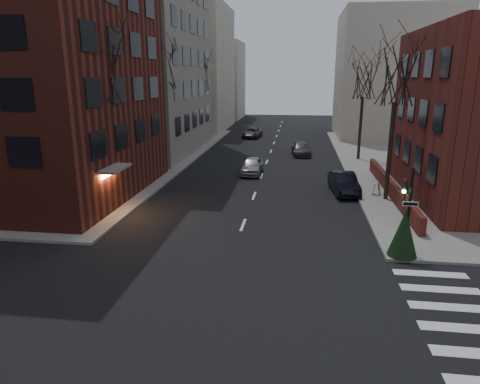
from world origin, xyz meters
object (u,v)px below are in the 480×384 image
Objects in this scene: car_lane_silver at (252,166)px; evergreen_shrub at (404,233)px; parked_sedan at (344,183)px; car_lane_far at (252,133)px; tree_left_c at (199,75)px; tree_right_b at (364,80)px; tree_left_b at (161,65)px; streetlamp_near at (156,126)px; tree_left_a at (97,68)px; tree_right_a at (397,76)px; sandwich_board at (376,189)px; traffic_signal at (407,216)px; car_lane_gray at (301,149)px; streetlamp_far at (208,107)px.

evergreen_shrub is (8.63, -16.23, 0.54)m from car_lane_silver.
car_lane_far is (-9.36, 26.61, -0.10)m from parked_sedan.
tree_left_c is at bearing 117.88° from car_lane_silver.
car_lane_far is at bearing 130.20° from tree_right_b.
tree_left_b reaches higher than tree_right_b.
tree_left_b reaches higher than streetlamp_near.
tree_left_a is 12.01m from tree_left_b.
tree_left_a reaches higher than tree_right_b.
tree_right_a is 7.55m from sandwich_board.
tree_left_a is 1.63× the size of streetlamp_near.
tree_right_a is at bearing -61.58° from car_lane_far.
tree_left_c is 28.16m from sandwich_board.
tree_left_a reaches higher than tree_right_a.
streetlamp_near is (-16.14, 13.01, 2.33)m from traffic_signal.
tree_left_a reaches higher than traffic_signal.
tree_right_a reaches higher than sandwich_board.
tree_left_b reaches higher than car_lane_silver.
car_lane_silver is at bearing -118.64° from car_lane_gray.
evergreen_shrub is (15.95, -13.50, -2.99)m from streetlamp_near.
tree_left_c reaches higher than streetlamp_near.
evergreen_shrub is (16.55, -31.50, -6.79)m from tree_left_c.
streetlamp_far is (0.60, 16.00, -4.68)m from tree_left_b.
tree_left_a reaches higher than tree_left_c.
tree_right_a reaches higher than car_lane_far.
car_lane_silver is (-9.68, 6.73, -7.32)m from tree_right_a.
tree_left_c is 18.70m from car_lane_silver.
tree_left_b is 1.11× the size of tree_right_a.
streetlamp_near is 1.52× the size of car_lane_silver.
tree_right_b reaches higher than traffic_signal.
streetlamp_near and streetlamp_far have the same top height.
tree_left_b reaches higher than car_lane_far.
tree_left_a is at bearing -125.82° from car_lane_gray.
streetlamp_near is 1.42× the size of parked_sedan.
tree_left_a is 18.88m from evergreen_shrub.
evergreen_shrub is (-0.18, -0.49, -0.66)m from traffic_signal.
tree_left_a is 4.69× the size of evergreen_shrub.
sandwich_board is at bearing 16.10° from tree_left_a.
car_lane_silver is (7.32, 2.73, -3.53)m from streetlamp_near.
streetlamp_far is at bearing 116.09° from parked_sedan.
tree_right_b is 2.03× the size of car_lane_far.
streetlamp_near is 1.39× the size of car_lane_far.
streetlamp_far is 14.35m from car_lane_gray.
tree_left_a is 26.00m from tree_left_c.
tree_left_a is 2.26× the size of car_lane_far.
traffic_signal is at bearing -92.15° from tree_right_b.
streetlamp_near is 17.23m from sandwich_board.
sandwich_board is (17.15, 4.95, -7.91)m from tree_left_a.
tree_left_b is at bearing -100.23° from car_lane_far.
tree_left_c reaches higher than car_lane_far.
streetlamp_near is at bearing -149.53° from tree_right_b.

